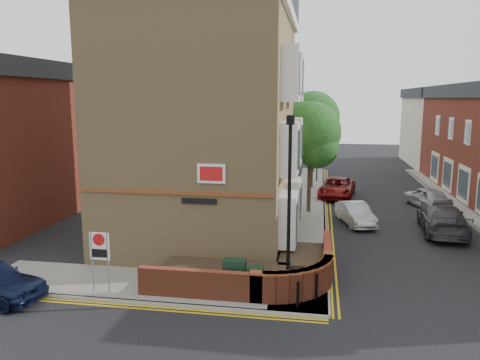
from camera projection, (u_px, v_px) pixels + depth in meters
name	position (u px, v px, depth m)	size (l,w,h in m)	color
ground	(236.00, 311.00, 15.48)	(120.00, 120.00, 0.00)	black
pavement_corner	(152.00, 285.00, 17.50)	(13.00, 3.00, 0.12)	gray
pavement_main	(309.00, 205.00, 30.67)	(2.00, 32.00, 0.12)	gray
kerb_side	(136.00, 302.00, 16.05)	(13.00, 0.15, 0.12)	gray
kerb_main_near	(325.00, 206.00, 30.50)	(0.15, 32.00, 0.12)	gray
kerb_main_far	(469.00, 223.00, 26.27)	(0.15, 40.00, 0.12)	gray
yellow_lines_side	(133.00, 307.00, 15.81)	(13.00, 0.28, 0.01)	gold
yellow_lines_main	(328.00, 206.00, 30.47)	(0.28, 32.00, 0.01)	gold
corner_building	(207.00, 114.00, 22.64)	(8.95, 10.40, 13.60)	tan
garden_wall	(248.00, 283.00, 17.90)	(6.80, 6.00, 1.20)	brown
lamppost	(289.00, 207.00, 15.80)	(0.25, 0.50, 6.30)	black
utility_cabinet_large	(234.00, 276.00, 16.66)	(0.80, 0.45, 1.20)	black
utility_cabinet_small	(256.00, 282.00, 16.25)	(0.55, 0.40, 1.10)	black
bollard_near	(298.00, 295.00, 15.44)	(0.11, 0.11, 0.90)	black
bollard_far	(317.00, 286.00, 16.11)	(0.11, 0.11, 0.90)	black
zone_sign	(100.00, 251.00, 16.51)	(0.72, 0.07, 2.20)	slate
far_terrace_cream	(435.00, 126.00, 49.27)	(5.40, 12.40, 8.00)	beige
tree_near	(310.00, 137.00, 27.97)	(3.64, 3.65, 6.70)	#382B1E
tree_mid	(313.00, 122.00, 35.65)	(4.03, 4.03, 7.42)	#382B1E
tree_far	(314.00, 121.00, 43.47)	(3.81, 3.81, 7.00)	#382B1E
traffic_light_assembly	(317.00, 149.00, 38.87)	(0.20, 0.16, 4.20)	black
silver_car_near	(355.00, 214.00, 26.08)	(1.29, 3.69, 1.22)	#A1A2A8
red_car_main	(337.00, 188.00, 33.27)	(2.27, 4.92, 1.37)	maroon
grey_car_far	(443.00, 219.00, 24.31)	(2.14, 5.25, 1.52)	#343338
silver_car_far	(427.00, 197.00, 30.09)	(1.61, 4.01, 1.37)	#A2A4A9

